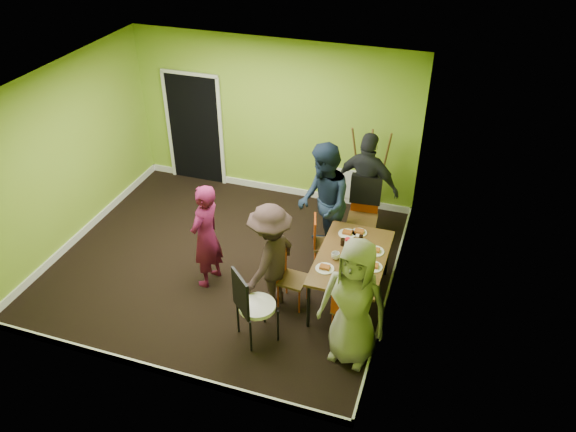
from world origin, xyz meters
name	(u,v)px	position (x,y,z in m)	size (l,w,h in m)	color
ground	(225,262)	(0.00, 0.00, 0.00)	(5.00, 5.00, 0.00)	black
room_walls	(221,206)	(-0.02, 0.04, 0.99)	(5.04, 4.54, 2.82)	#8FB52E
dining_table	(352,260)	(1.97, -0.21, 0.70)	(0.90, 1.50, 0.75)	black
chair_left_far	(321,240)	(1.40, 0.37, 0.48)	(0.44, 0.44, 0.86)	#C04312
chair_left_near	(288,273)	(1.18, -0.53, 0.50)	(0.39, 0.39, 0.88)	#C04312
chair_back_end	(365,197)	(1.85, 1.23, 0.80)	(0.50, 0.58, 1.14)	#C04312
chair_front_end	(346,309)	(2.09, -0.94, 0.48)	(0.46, 0.46, 0.85)	#C04312
chair_bentwood	(251,303)	(0.97, -1.33, 0.60)	(0.60, 0.60, 1.09)	black
easel	(369,174)	(1.76, 1.97, 0.80)	(0.65, 0.61, 1.63)	brown
plate_near_left	(347,234)	(1.80, 0.27, 0.76)	(0.25, 0.25, 0.01)	white
plate_near_right	(325,269)	(1.70, -0.58, 0.76)	(0.24, 0.24, 0.01)	white
plate_far_back	(359,233)	(1.95, 0.35, 0.76)	(0.22, 0.22, 0.01)	white
plate_far_front	(343,278)	(1.97, -0.70, 0.76)	(0.24, 0.24, 0.01)	white
plate_wall_back	(375,251)	(2.24, -0.01, 0.76)	(0.25, 0.25, 0.01)	white
plate_wall_front	(373,267)	(2.29, -0.35, 0.76)	(0.24, 0.24, 0.01)	white
thermos	(347,247)	(1.90, -0.19, 0.86)	(0.07, 0.07, 0.23)	white
blue_bottle	(362,272)	(2.19, -0.61, 0.85)	(0.08, 0.08, 0.20)	#1646AA
orange_bottle	(355,245)	(1.97, 0.00, 0.79)	(0.04, 0.04, 0.07)	#C04312
glass_mid	(343,242)	(1.80, -0.01, 0.80)	(0.07, 0.07, 0.10)	black
glass_back	(361,238)	(2.01, 0.17, 0.79)	(0.06, 0.06, 0.09)	black
glass_front	(351,274)	(2.06, -0.64, 0.80)	(0.06, 0.06, 0.09)	black
cup_a	(336,256)	(1.78, -0.33, 0.80)	(0.12, 0.12, 0.09)	white
cup_b	(365,252)	(2.12, -0.12, 0.79)	(0.09, 0.09, 0.08)	white
person_standing	(206,236)	(-0.04, -0.46, 0.80)	(0.58, 0.38, 1.59)	#5B0F33
person_left_far	(323,204)	(1.34, 0.63, 0.94)	(0.91, 0.71, 1.88)	#142032
person_left_near	(270,258)	(0.98, -0.64, 0.79)	(1.02, 0.59, 1.59)	#332322
person_back_end	(367,186)	(1.83, 1.41, 0.89)	(1.04, 0.43, 1.78)	black
person_front_end	(354,303)	(2.22, -1.21, 0.86)	(0.84, 0.55, 1.72)	gray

